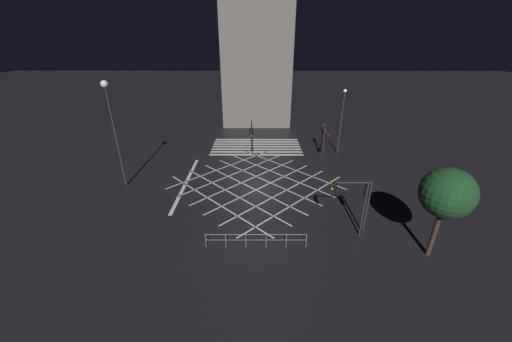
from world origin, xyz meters
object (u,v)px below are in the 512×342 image
(street_lamp_west, at_px, (342,113))
(traffic_light_nw_main, at_px, (349,195))
(traffic_light_sw_cross, at_px, (325,137))
(street_lamp_east, at_px, (110,110))
(traffic_light_sw_main, at_px, (325,129))
(traffic_light_median_south, at_px, (251,133))
(street_tree_near, at_px, (447,193))
(traffic_light_nw_cross, at_px, (365,199))

(street_lamp_west, bearing_deg, traffic_light_nw_main, 77.30)
(traffic_light_sw_cross, distance_m, street_lamp_east, 21.01)
(traffic_light_sw_cross, relative_size, street_lamp_east, 0.36)
(traffic_light_sw_main, distance_m, traffic_light_median_south, 8.42)
(traffic_light_median_south, distance_m, street_tree_near, 19.04)
(street_tree_near, bearing_deg, traffic_light_sw_cross, -78.08)
(street_lamp_east, bearing_deg, traffic_light_nw_cross, 159.56)
(street_lamp_west, bearing_deg, traffic_light_median_south, 12.52)
(traffic_light_sw_main, bearing_deg, traffic_light_nw_main, 83.97)
(traffic_light_sw_cross, xyz_separation_m, traffic_light_nw_main, (1.39, 13.56, 0.53))
(traffic_light_nw_cross, relative_size, street_tree_near, 0.68)
(traffic_light_sw_cross, height_order, street_lamp_west, street_lamp_west)
(traffic_light_sw_cross, relative_size, street_lamp_west, 0.46)
(street_lamp_east, height_order, street_tree_near, street_lamp_east)
(traffic_light_sw_cross, xyz_separation_m, traffic_light_nw_cross, (0.35, 13.68, 0.36))
(traffic_light_sw_main, relative_size, traffic_light_nw_cross, 1.07)
(street_lamp_east, bearing_deg, street_lamp_west, -158.80)
(traffic_light_sw_main, height_order, street_lamp_west, street_lamp_west)
(traffic_light_sw_cross, relative_size, traffic_light_median_south, 0.82)
(traffic_light_sw_main, distance_m, street_lamp_east, 21.56)
(street_lamp_west, height_order, street_tree_near, street_lamp_west)
(traffic_light_nw_cross, distance_m, street_lamp_east, 20.80)
(traffic_light_sw_cross, distance_m, traffic_light_nw_cross, 13.69)
(traffic_light_sw_main, relative_size, street_tree_near, 0.73)
(traffic_light_nw_main, bearing_deg, street_lamp_west, -102.70)
(street_lamp_east, height_order, street_lamp_west, street_lamp_east)
(street_lamp_east, bearing_deg, street_tree_near, 158.15)
(street_tree_near, bearing_deg, street_lamp_east, -21.85)
(traffic_light_nw_cross, bearing_deg, street_tree_near, -118.75)
(traffic_light_nw_cross, relative_size, street_lamp_east, 0.43)
(street_lamp_west, bearing_deg, street_lamp_east, 21.20)
(traffic_light_sw_main, xyz_separation_m, street_lamp_east, (19.65, 7.97, 3.90))
(traffic_light_nw_cross, bearing_deg, traffic_light_sw_main, -2.05)
(traffic_light_sw_cross, xyz_separation_m, street_tree_near, (-3.31, 15.69, 1.89))
(traffic_light_sw_cross, height_order, traffic_light_median_south, traffic_light_median_south)
(traffic_light_median_south, bearing_deg, street_lamp_west, 102.52)
(traffic_light_median_south, distance_m, street_lamp_east, 13.53)
(street_lamp_east, distance_m, street_lamp_west, 23.20)
(traffic_light_median_south, height_order, street_lamp_west, street_lamp_west)
(street_lamp_east, xyz_separation_m, street_tree_near, (-22.77, 9.13, -2.55))
(traffic_light_sw_main, xyz_separation_m, street_lamp_west, (-1.88, -0.38, 1.63))
(traffic_light_nw_cross, bearing_deg, traffic_light_sw_cross, -1.47)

